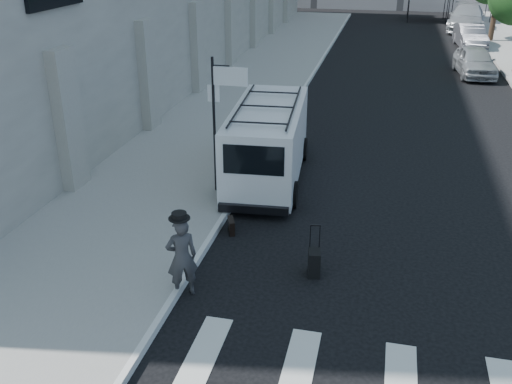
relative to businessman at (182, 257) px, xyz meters
The scene contains 10 objects.
ground 2.45m from the businessman, 34.53° to the left, with size 120.00×120.00×0.00m, color black.
sidewalk_left 17.48m from the businessman, 97.73° to the left, with size 4.50×48.00×0.15m, color gray.
sign_pole 4.89m from the businessman, 95.88° to the left, with size 1.03×0.07×3.50m.
businessman is the anchor object (origin of this frame).
briefcase 2.68m from the businessman, 84.78° to the left, with size 0.12×0.44×0.34m, color black.
suitcase 2.72m from the businessman, 27.90° to the left, with size 0.30×0.41×1.06m.
cargo_van 6.01m from the businessman, 86.32° to the left, with size 2.27×5.63×2.10m.
parked_car_a 21.89m from the businessman, 70.05° to the left, with size 1.62×4.02×1.37m, color #9A9EA2.
parked_car_b 29.34m from the businessman, 74.11° to the left, with size 1.46×4.18×1.38m, color #5A5B62.
parked_car_c 36.11m from the businessman, 76.44° to the left, with size 2.40×5.91×1.71m, color #A5A9AE.
Camera 1 is at (1.55, -9.96, 6.38)m, focal length 40.00 mm.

